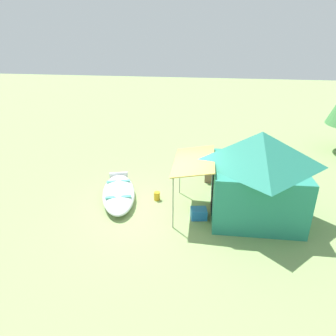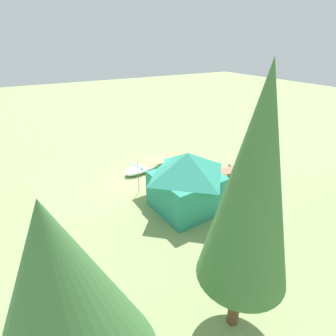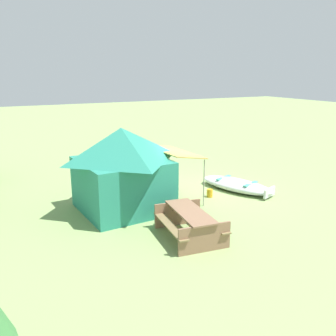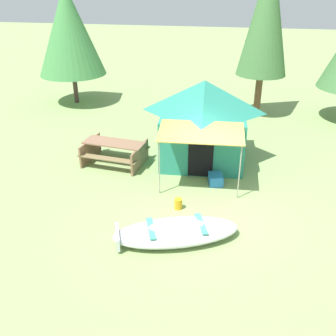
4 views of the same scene
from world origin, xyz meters
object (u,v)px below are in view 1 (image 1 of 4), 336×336
Objects in this scene: fuel_can at (157,196)px; picnic_table at (227,165)px; cooler_box at (199,213)px; canvas_cabin_tent at (257,173)px; beached_rowboat at (119,193)px.

picnic_table is at bearing 137.31° from fuel_can.
canvas_cabin_tent is at bearing 109.84° from cooler_box.
picnic_table is at bearing 166.83° from cooler_box.
cooler_box is at bearing 75.81° from beached_rowboat.
fuel_can is at bearing -95.08° from canvas_cabin_tent.
beached_rowboat is at bearing -83.32° from fuel_can.
cooler_box is (0.72, 2.86, -0.06)m from beached_rowboat.
fuel_can is (2.52, -2.33, -0.34)m from picnic_table.
cooler_box is 1.77m from fuel_can.
beached_rowboat is at bearing -91.61° from canvas_cabin_tent.
picnic_table is (-2.81, -0.86, -0.92)m from canvas_cabin_tent.
canvas_cabin_tent reaches higher than fuel_can.
cooler_box reaches higher than fuel_can.
beached_rowboat is 1.48× the size of picnic_table.
canvas_cabin_tent is 1.91× the size of picnic_table.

